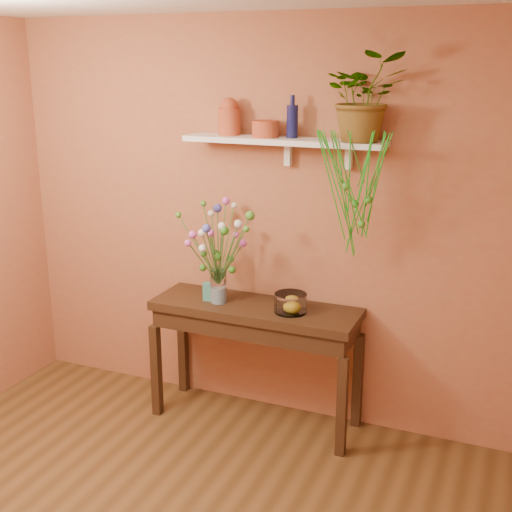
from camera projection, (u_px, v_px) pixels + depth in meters
The scene contains 13 objects.
room at pixel (108, 331), 2.71m from camera, with size 4.04×4.04×2.70m.
sideboard at pixel (255, 322), 4.47m from camera, with size 1.39×0.45×0.84m.
wall_shelf at pixel (285, 142), 4.19m from camera, with size 1.30×0.24×0.19m.
terracotta_jug at pixel (229, 117), 4.31m from camera, with size 0.18×0.18×0.24m.
terracotta_pot at pixel (266, 129), 4.20m from camera, with size 0.17×0.17×0.10m, color #A53E1B.
blue_bottle at pixel (292, 121), 4.15m from camera, with size 0.09×0.09×0.26m.
spider_plant at pixel (365, 97), 3.92m from camera, with size 0.47×0.41×0.52m, color #32761C.
plant_fronds at pixel (355, 191), 3.91m from camera, with size 0.46×0.38×0.78m.
glass_vase at pixel (218, 289), 4.47m from camera, with size 0.11×0.11×0.23m.
bouquet at pixel (219, 235), 4.35m from camera, with size 0.60×0.47×0.56m.
glass_bowl at pixel (291, 304), 4.30m from camera, with size 0.21×0.21×0.13m.
lemon at pixel (292, 306), 4.28m from camera, with size 0.08×0.08×0.08m, color yellow.
carton at pixel (208, 292), 4.51m from camera, with size 0.06×0.05×0.12m, color #2C6385.
Camera 1 is at (1.52, -2.09, 2.40)m, focal length 47.04 mm.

